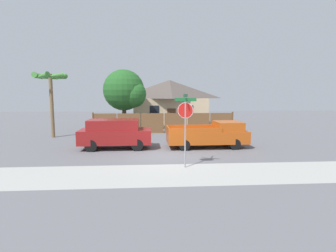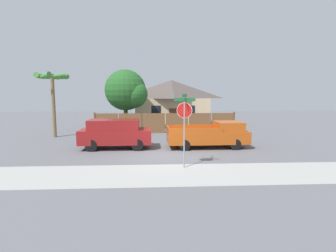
{
  "view_description": "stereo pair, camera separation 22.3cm",
  "coord_description": "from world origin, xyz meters",
  "views": [
    {
      "loc": [
        -0.78,
        -14.63,
        3.44
      ],
      "look_at": [
        0.3,
        0.71,
        1.6
      ],
      "focal_mm": 28.0,
      "sensor_mm": 36.0,
      "label": 1
    },
    {
      "loc": [
        -0.56,
        -14.64,
        3.44
      ],
      "look_at": [
        0.3,
        0.71,
        1.6
      ],
      "focal_mm": 28.0,
      "sensor_mm": 36.0,
      "label": 2
    }
  ],
  "objects": [
    {
      "name": "sidewalk_strip",
      "position": [
        0.0,
        -3.6,
        0.0
      ],
      "size": [
        36.0,
        3.2,
        0.01
      ],
      "color": "#A3A39E",
      "rests_on": "ground"
    },
    {
      "name": "ground_plane",
      "position": [
        0.0,
        0.0,
        0.0
      ],
      "size": [
        80.0,
        80.0,
        0.0
      ],
      "primitive_type": "plane",
      "color": "slate"
    },
    {
      "name": "wooden_fence",
      "position": [
        0.52,
        8.8,
        0.9
      ],
      "size": [
        12.69,
        0.12,
        1.89
      ],
      "color": "brown",
      "rests_on": "ground"
    },
    {
      "name": "palm_tree",
      "position": [
        -8.6,
        6.99,
        4.43
      ],
      "size": [
        2.56,
        2.76,
        5.18
      ],
      "color": "brown",
      "rests_on": "ground"
    },
    {
      "name": "stop_sign",
      "position": [
        0.88,
        -2.58,
        2.38
      ],
      "size": [
        0.97,
        0.87,
        3.47
      ],
      "rotation": [
        0.0,
        0.0,
        -0.34
      ],
      "color": "gray",
      "rests_on": "ground"
    },
    {
      "name": "orange_pickup",
      "position": [
        3.16,
        2.12,
        0.83
      ],
      "size": [
        5.21,
        2.15,
        1.69
      ],
      "rotation": [
        0.0,
        0.0,
        0.02
      ],
      "color": "#B74C14",
      "rests_on": "ground"
    },
    {
      "name": "oak_tree",
      "position": [
        -3.03,
        10.67,
        3.78
      ],
      "size": [
        4.09,
        3.9,
        5.83
      ],
      "color": "brown",
      "rests_on": "ground"
    },
    {
      "name": "house",
      "position": [
        1.53,
        15.65,
        2.65
      ],
      "size": [
        8.65,
        5.99,
        5.11
      ],
      "color": "beige",
      "rests_on": "ground"
    },
    {
      "name": "red_suv",
      "position": [
        -2.99,
        2.11,
        1.01
      ],
      "size": [
        4.54,
        1.99,
        1.87
      ],
      "rotation": [
        0.0,
        0.0,
        0.02
      ],
      "color": "maroon",
      "rests_on": "ground"
    }
  ]
}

